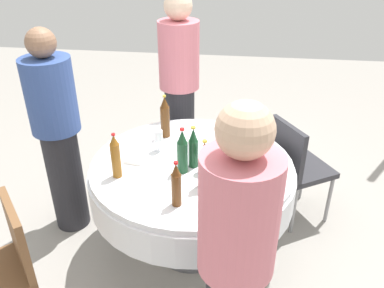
{
  "coord_description": "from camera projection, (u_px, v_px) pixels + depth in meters",
  "views": [
    {
      "loc": [
        2.22,
        0.29,
        2.13
      ],
      "look_at": [
        0.0,
        0.0,
        0.88
      ],
      "focal_mm": 36.9,
      "sensor_mm": 36.0,
      "label": 1
    }
  ],
  "objects": [
    {
      "name": "bottle_brown_east",
      "position": [
        204.0,
        166.0,
        2.33
      ],
      "size": [
        0.07,
        0.07,
        0.32
      ],
      "color": "#593314",
      "rests_on": "dining_table"
    },
    {
      "name": "bottle_dark_green_far",
      "position": [
        182.0,
        152.0,
        2.48
      ],
      "size": [
        0.07,
        0.07,
        0.31
      ],
      "color": "#194728",
      "rests_on": "dining_table"
    },
    {
      "name": "wine_glass_far",
      "position": [
        205.0,
        157.0,
        2.49
      ],
      "size": [
        0.07,
        0.07,
        0.15
      ],
      "color": "white",
      "rests_on": "dining_table"
    },
    {
      "name": "ground_plane",
      "position": [
        192.0,
        245.0,
        3.0
      ],
      "size": [
        10.0,
        10.0,
        0.0
      ],
      "primitive_type": "plane",
      "color": "gray"
    },
    {
      "name": "bottle_dark_green_rear",
      "position": [
        193.0,
        148.0,
        2.54
      ],
      "size": [
        0.06,
        0.06,
        0.29
      ],
      "color": "#194728",
      "rests_on": "dining_table"
    },
    {
      "name": "folded_napkin",
      "position": [
        135.0,
        159.0,
        2.66
      ],
      "size": [
        0.14,
        0.14,
        0.02
      ],
      "primitive_type": "cube",
      "rotation": [
        0.0,
        0.0,
        -0.14
      ],
      "color": "white",
      "rests_on": "dining_table"
    },
    {
      "name": "plate_near",
      "position": [
        235.0,
        203.0,
        2.24
      ],
      "size": [
        0.22,
        0.22,
        0.04
      ],
      "color": "white",
      "rests_on": "dining_table"
    },
    {
      "name": "wine_glass_inner",
      "position": [
        158.0,
        137.0,
        2.73
      ],
      "size": [
        0.06,
        0.06,
        0.16
      ],
      "color": "white",
      "rests_on": "dining_table"
    },
    {
      "name": "person_outer",
      "position": [
        236.0,
        260.0,
        1.74
      ],
      "size": [
        0.34,
        0.34,
        1.59
      ],
      "rotation": [
        0.0,
        0.0,
        -1.24
      ],
      "color": "#26262B",
      "rests_on": "ground_plane"
    },
    {
      "name": "bottle_amber_outer",
      "position": [
        116.0,
        157.0,
        2.43
      ],
      "size": [
        0.06,
        0.06,
        0.3
      ],
      "color": "#8C5619",
      "rests_on": "dining_table"
    },
    {
      "name": "plate_mid",
      "position": [
        233.0,
        146.0,
        2.82
      ],
      "size": [
        0.24,
        0.24,
        0.04
      ],
      "color": "white",
      "rests_on": "dining_table"
    },
    {
      "name": "bottle_brown_inner",
      "position": [
        165.0,
        118.0,
        2.9
      ],
      "size": [
        0.07,
        0.07,
        0.33
      ],
      "color": "#593314",
      "rests_on": "dining_table"
    },
    {
      "name": "person_east",
      "position": [
        179.0,
        89.0,
        3.39
      ],
      "size": [
        0.34,
        0.34,
        1.7
      ],
      "rotation": [
        0.0,
        0.0,
        1.81
      ],
      "color": "#26262B",
      "rests_on": "ground_plane"
    },
    {
      "name": "dining_table",
      "position": [
        192.0,
        181.0,
        2.71
      ],
      "size": [
        1.39,
        1.39,
        0.74
      ],
      "color": "white",
      "rests_on": "ground_plane"
    },
    {
      "name": "bottle_brown_right",
      "position": [
        176.0,
        185.0,
        2.18
      ],
      "size": [
        0.06,
        0.06,
        0.28
      ],
      "color": "#593314",
      "rests_on": "dining_table"
    },
    {
      "name": "person_rear",
      "position": [
        58.0,
        133.0,
        2.84
      ],
      "size": [
        0.34,
        0.34,
        1.57
      ],
      "rotation": [
        0.0,
        0.0,
        3.0
      ],
      "color": "#26262B",
      "rests_on": "ground_plane"
    },
    {
      "name": "wine_glass_right",
      "position": [
        208.0,
        150.0,
        2.6
      ],
      "size": [
        0.07,
        0.07,
        0.13
      ],
      "color": "white",
      "rests_on": "dining_table"
    },
    {
      "name": "chair_south",
      "position": [
        295.0,
        163.0,
        3.05
      ],
      "size": [
        0.55,
        0.55,
        0.87
      ],
      "rotation": [
        0.0,
        0.0,
        0.54
      ],
      "color": "#2D2D33",
      "rests_on": "ground_plane"
    },
    {
      "name": "fork_east",
      "position": [
        245.0,
        177.0,
        2.49
      ],
      "size": [
        0.15,
        0.12,
        0.0
      ],
      "primitive_type": "cube",
      "rotation": [
        0.0,
        0.0,
        2.48
      ],
      "color": "silver",
      "rests_on": "dining_table"
    },
    {
      "name": "chair_right",
      "position": [
        4.0,
        263.0,
        2.15
      ],
      "size": [
        0.56,
        0.56,
        0.87
      ],
      "rotation": [
        0.0,
        0.0,
        3.86
      ],
      "color": "brown",
      "rests_on": "ground_plane"
    }
  ]
}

